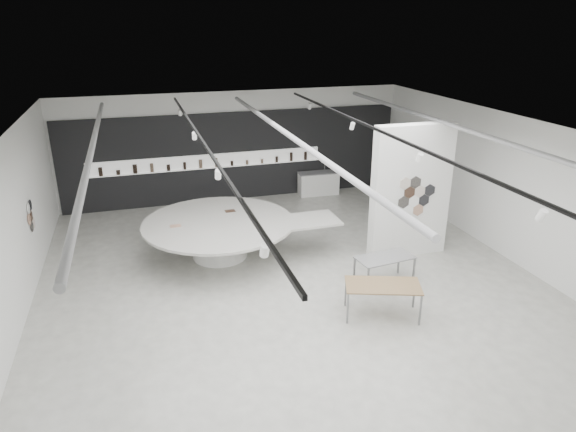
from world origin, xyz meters
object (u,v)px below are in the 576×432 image
object	(u,v)px
sample_table_wood	(383,287)
sample_table_stone	(385,259)
display_island	(222,233)
kitchen_counter	(318,183)
partition_column	(411,192)

from	to	relation	value
sample_table_wood	sample_table_stone	xyz separation A→B (m)	(0.71, 1.30, -0.04)
display_island	sample_table_wood	size ratio (longest dim) A/B	2.93
sample_table_wood	sample_table_stone	distance (m)	1.48
kitchen_counter	display_island	bearing A→B (deg)	-133.17
partition_column	sample_table_wood	size ratio (longest dim) A/B	2.03
partition_column	sample_table_wood	xyz separation A→B (m)	(-2.07, -2.66, -1.10)
display_island	sample_table_stone	bearing A→B (deg)	-37.76
display_island	partition_column	bearing A→B (deg)	-15.40
display_island	sample_table_wood	xyz separation A→B (m)	(2.78, -3.96, 0.02)
sample_table_stone	kitchen_counter	distance (m)	6.93
sample_table_wood	sample_table_stone	bearing A→B (deg)	61.42
kitchen_counter	sample_table_stone	bearing A→B (deg)	-94.33
partition_column	sample_table_stone	size ratio (longest dim) A/B	2.45
partition_column	sample_table_stone	bearing A→B (deg)	-134.95
sample_table_wood	kitchen_counter	xyz separation A→B (m)	(1.51, 8.18, -0.27)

